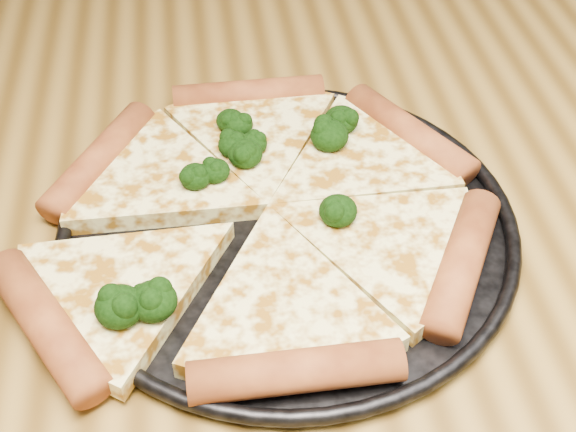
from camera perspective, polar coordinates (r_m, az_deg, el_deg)
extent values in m
cube|color=olive|center=(0.58, 9.31, -5.08)|extent=(1.20, 0.90, 0.04)
cylinder|color=black|center=(0.58, 0.00, -0.93)|extent=(0.34, 0.34, 0.01)
torus|color=black|center=(0.57, 0.00, -0.43)|extent=(0.35, 0.35, 0.01)
cylinder|color=#A65729|center=(0.65, 9.15, 6.22)|extent=(0.09, 0.13, 0.03)
cylinder|color=#A65729|center=(0.69, -2.99, 9.17)|extent=(0.13, 0.03, 0.03)
cylinder|color=#A65729|center=(0.63, -14.05, 4.17)|extent=(0.09, 0.13, 0.03)
cylinder|color=#A65729|center=(0.52, -17.81, -7.75)|extent=(0.09, 0.13, 0.03)
cylinder|color=#A65729|center=(0.47, 0.62, -11.65)|extent=(0.13, 0.03, 0.03)
cylinder|color=#A65729|center=(0.54, 13.02, -3.40)|extent=(0.09, 0.13, 0.03)
ellipsoid|color=black|center=(0.64, -4.38, 7.20)|extent=(0.02, 0.02, 0.02)
ellipsoid|color=black|center=(0.63, -3.75, 6.88)|extent=(0.02, 0.02, 0.02)
ellipsoid|color=black|center=(0.61, -2.65, 5.49)|extent=(0.02, 0.02, 0.02)
ellipsoid|color=black|center=(0.59, -7.02, 2.99)|extent=(0.02, 0.02, 0.02)
ellipsoid|color=black|center=(0.64, 4.05, 7.27)|extent=(0.03, 0.03, 0.02)
ellipsoid|color=black|center=(0.60, -3.25, 4.72)|extent=(0.03, 0.03, 0.02)
ellipsoid|color=black|center=(0.59, -5.53, 3.42)|extent=(0.02, 0.02, 0.02)
ellipsoid|color=black|center=(0.61, -4.11, 5.39)|extent=(0.03, 0.03, 0.02)
ellipsoid|color=black|center=(0.50, -12.62, -6.70)|extent=(0.03, 0.03, 0.02)
ellipsoid|color=black|center=(0.62, 3.15, 6.09)|extent=(0.03, 0.03, 0.02)
ellipsoid|color=black|center=(0.51, -10.65, -6.14)|extent=(0.02, 0.02, 0.02)
ellipsoid|color=black|center=(0.55, 3.81, 0.41)|extent=(0.03, 0.03, 0.02)
ellipsoid|color=black|center=(0.50, -10.11, -6.35)|extent=(0.03, 0.03, 0.02)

